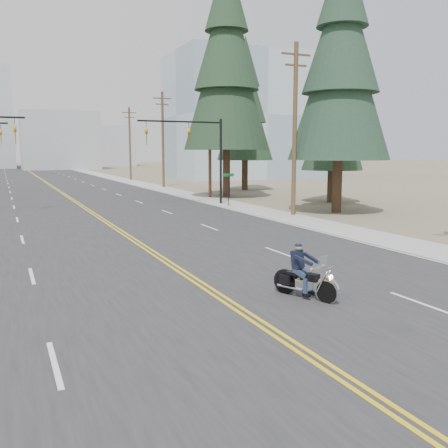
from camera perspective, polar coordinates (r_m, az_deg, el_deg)
name	(u,v)px	position (r m, az deg, el deg)	size (l,w,h in m)	color
ground_plane	(382,405)	(9.55, 17.58, -19.09)	(400.00, 400.00, 0.00)	#776D56
road	(45,182)	(76.59, -19.75, 4.54)	(20.00, 200.00, 0.01)	#303033
sidewalk_right	(124,180)	(78.31, -11.31, 4.93)	(3.00, 200.00, 0.01)	#A5A5A0
traffic_mast_right	(198,144)	(41.00, -2.99, 9.10)	(7.10, 0.26, 7.00)	black
street_sign	(229,184)	(39.94, 0.53, 4.63)	(0.90, 0.06, 2.62)	black
utility_pole_b	(295,127)	(34.53, 8.09, 10.93)	(2.20, 0.30, 11.50)	brown
utility_pole_c	(210,137)	(47.90, -1.63, 9.93)	(2.20, 0.30, 11.00)	brown
utility_pole_d	(163,138)	(62.03, -7.00, 9.73)	(2.20, 0.30, 11.50)	brown
utility_pole_e	(130,142)	(78.43, -10.70, 9.14)	(2.20, 0.30, 11.00)	brown
glass_building	(244,118)	(85.29, 2.35, 12.06)	(24.00, 16.00, 20.00)	#9EB5CC
haze_bldg_b	(60,141)	(132.00, -18.28, 9.01)	(18.00, 14.00, 14.00)	#ADB2B7
haze_bldg_c	(201,133)	(125.03, -2.59, 10.39)	(16.00, 12.00, 18.00)	#B7BCC6
haze_bldg_e	(109,146)	(159.27, -13.05, 8.65)	(14.00, 14.00, 12.00)	#B7BCC6
motorcyclist	(306,271)	(15.02, 9.32, -5.38)	(0.90, 2.09, 1.63)	black
conifer_near	(341,57)	(37.15, 13.25, 18.08)	(7.11, 7.11, 18.81)	#382619
conifer_mid	(334,108)	(44.13, 12.43, 12.81)	(5.21, 5.21, 13.90)	#382619
conifer_tall	(227,58)	(48.85, 0.30, 18.45)	(8.13, 8.13, 22.58)	#382619
conifer_far	(245,103)	(57.39, 2.44, 13.68)	(6.35, 6.35, 17.00)	#382619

